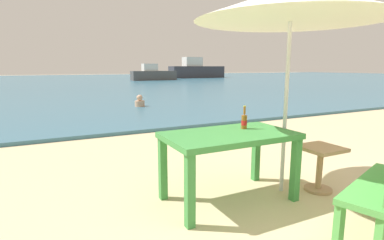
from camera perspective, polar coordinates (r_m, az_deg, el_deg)
The scene contains 8 objects.
sea_water at distance 31.45m, azimuth -21.91°, elevation 6.79°, with size 120.00×50.00×0.08m, color #386B84.
picnic_table_green at distance 3.27m, azimuth 7.09°, elevation -4.31°, with size 1.40×0.80×0.76m.
beer_bottle_amber at distance 3.46m, azimuth 9.88°, elevation -0.12°, with size 0.07×0.07×0.26m.
patio_umbrella at distance 3.60m, azimuth 18.33°, elevation 20.14°, with size 2.10×2.10×2.30m.
side_table_wood at distance 3.87m, azimuth 23.13°, elevation -7.35°, with size 0.44×0.44×0.54m.
swimmer_person at distance 10.72m, azimuth -9.90°, elevation 3.41°, with size 0.34×0.34×0.41m.
boat_tanker at distance 38.20m, azimuth 0.79°, elevation 9.39°, with size 6.98×1.90×2.54m.
boat_cargo_ship at distance 31.64m, azimuth -7.39°, elevation 8.61°, with size 4.63×1.26×1.68m.
Camera 1 is at (-2.53, -1.32, 1.46)m, focal length 28.09 mm.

